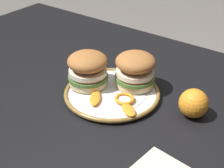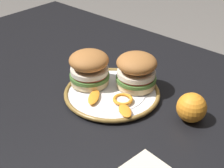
{
  "view_description": "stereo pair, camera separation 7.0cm",
  "coord_description": "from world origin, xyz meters",
  "px_view_note": "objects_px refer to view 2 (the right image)",
  "views": [
    {
      "loc": [
        -0.53,
        0.6,
        1.24
      ],
      "look_at": [
        -0.08,
        -0.02,
        0.77
      ],
      "focal_mm": 51.41,
      "sensor_mm": 36.0,
      "label": 1
    },
    {
      "loc": [
        -0.59,
        0.55,
        1.24
      ],
      "look_at": [
        -0.08,
        -0.02,
        0.77
      ],
      "focal_mm": 51.41,
      "sensor_mm": 36.0,
      "label": 2
    }
  ],
  "objects_px": {
    "dining_table": "(89,111)",
    "sandwich_half_right": "(136,70)",
    "dinner_plate": "(112,93)",
    "whole_orange": "(191,108)",
    "sandwich_half_left": "(90,68)"
  },
  "relations": [
    {
      "from": "dining_table",
      "to": "sandwich_half_right",
      "type": "relative_size",
      "value": 9.01
    },
    {
      "from": "dinner_plate",
      "to": "whole_orange",
      "type": "relative_size",
      "value": 3.58
    },
    {
      "from": "dining_table",
      "to": "sandwich_half_left",
      "type": "xyz_separation_m",
      "value": [
        -0.0,
        -0.01,
        0.15
      ]
    },
    {
      "from": "dining_table",
      "to": "dinner_plate",
      "type": "height_order",
      "value": "dinner_plate"
    },
    {
      "from": "dinner_plate",
      "to": "sandwich_half_right",
      "type": "height_order",
      "value": "sandwich_half_right"
    },
    {
      "from": "dinner_plate",
      "to": "dining_table",
      "type": "bearing_deg",
      "value": 12.8
    },
    {
      "from": "dining_table",
      "to": "whole_orange",
      "type": "distance_m",
      "value": 0.33
    },
    {
      "from": "dinner_plate",
      "to": "sandwich_half_right",
      "type": "relative_size",
      "value": 1.7
    },
    {
      "from": "dinner_plate",
      "to": "sandwich_half_left",
      "type": "xyz_separation_m",
      "value": [
        0.07,
        0.01,
        0.06
      ]
    },
    {
      "from": "sandwich_half_left",
      "to": "sandwich_half_right",
      "type": "xyz_separation_m",
      "value": [
        -0.11,
        -0.08,
        0.0
      ]
    },
    {
      "from": "dining_table",
      "to": "dinner_plate",
      "type": "relative_size",
      "value": 5.31
    },
    {
      "from": "sandwich_half_left",
      "to": "whole_orange",
      "type": "distance_m",
      "value": 0.31
    },
    {
      "from": "sandwich_half_left",
      "to": "whole_orange",
      "type": "bearing_deg",
      "value": -168.31
    },
    {
      "from": "sandwich_half_right",
      "to": "whole_orange",
      "type": "bearing_deg",
      "value": 175.01
    },
    {
      "from": "dinner_plate",
      "to": "sandwich_half_right",
      "type": "xyz_separation_m",
      "value": [
        -0.03,
        -0.07,
        0.06
      ]
    }
  ]
}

